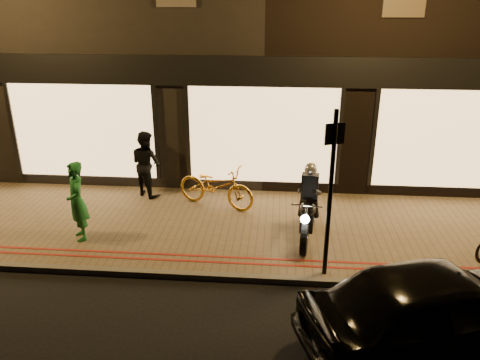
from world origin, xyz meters
name	(u,v)px	position (x,y,z in m)	size (l,w,h in m)	color
ground	(252,283)	(0.00, 0.00, 0.00)	(90.00, 90.00, 0.00)	black
sidewalk	(258,229)	(0.00, 2.00, 0.06)	(50.00, 4.00, 0.12)	brown
kerb_stone	(253,279)	(0.00, 0.05, 0.06)	(50.00, 0.14, 0.12)	#59544C
red_kerb_lines	(254,261)	(0.00, 0.55, 0.12)	(50.00, 0.26, 0.01)	maroon
building_row	(271,14)	(0.00, 8.99, 4.25)	(48.00, 10.11, 8.50)	black
motorcycle	(308,210)	(1.03, 1.60, 0.73)	(0.64, 1.94, 1.59)	black
sign_post	(331,187)	(1.28, 0.25, 1.80)	(0.33, 0.17, 3.00)	black
bicycle_gold	(216,186)	(-1.05, 2.99, 0.63)	(0.68, 1.95, 1.02)	gold
person_green	(77,201)	(-3.60, 1.16, 0.94)	(0.60, 0.39, 1.65)	#1C6C2D
person_dark	(146,164)	(-2.85, 3.53, 0.94)	(0.80, 0.62, 1.64)	black
parked_car	(440,309)	(2.72, -1.43, 0.68)	(1.61, 4.00, 1.36)	black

